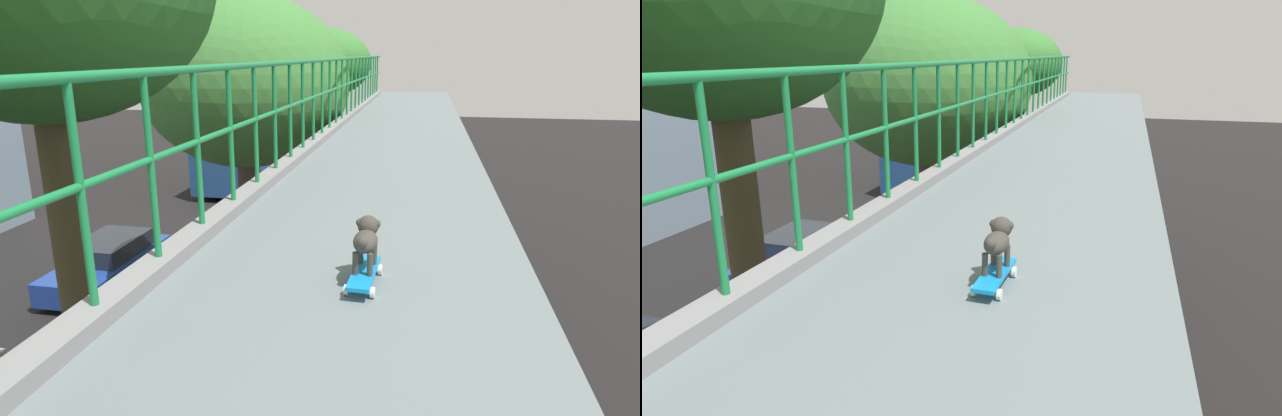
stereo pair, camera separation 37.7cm
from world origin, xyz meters
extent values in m
cylinder|color=#1A8243|center=(-0.25, 2.09, 5.96)|extent=(0.04, 0.04, 1.14)
cylinder|color=#1A8243|center=(-0.25, 2.78, 5.96)|extent=(0.04, 0.04, 1.14)
cylinder|color=#1A8243|center=(-0.25, 3.48, 5.96)|extent=(0.04, 0.04, 1.14)
cylinder|color=#1A8243|center=(-0.25, 4.17, 5.96)|extent=(0.04, 0.04, 1.14)
cylinder|color=#1A8243|center=(-0.25, 4.87, 5.96)|extent=(0.04, 0.04, 1.14)
cylinder|color=#1A8243|center=(-0.25, 5.56, 5.96)|extent=(0.04, 0.04, 1.14)
cylinder|color=#1A8243|center=(-0.25, 6.26, 5.96)|extent=(0.04, 0.04, 1.14)
cylinder|color=#1A8243|center=(-0.25, 6.95, 5.96)|extent=(0.04, 0.04, 1.14)
cylinder|color=#1A8243|center=(-0.25, 7.65, 5.96)|extent=(0.04, 0.04, 1.14)
cylinder|color=#1A8243|center=(-0.25, 8.35, 5.96)|extent=(0.04, 0.04, 1.14)
cylinder|color=#1A8243|center=(-0.25, 9.04, 5.96)|extent=(0.04, 0.04, 1.14)
cylinder|color=#1A8243|center=(-0.25, 9.74, 5.96)|extent=(0.04, 0.04, 1.14)
cylinder|color=#1A8243|center=(-0.25, 10.43, 5.96)|extent=(0.04, 0.04, 1.14)
cylinder|color=#1A8243|center=(-0.25, 11.13, 5.96)|extent=(0.04, 0.04, 1.14)
cylinder|color=#1A8243|center=(-0.25, 11.82, 5.96)|extent=(0.04, 0.04, 1.14)
cylinder|color=#1A8243|center=(-0.25, 12.52, 5.96)|extent=(0.04, 0.04, 1.14)
cylinder|color=#1A8243|center=(-0.25, 13.21, 5.96)|extent=(0.04, 0.04, 1.14)
cylinder|color=#1A8243|center=(-0.25, 13.91, 5.96)|extent=(0.04, 0.04, 1.14)
cylinder|color=#1A8243|center=(-0.25, 14.61, 5.96)|extent=(0.04, 0.04, 1.14)
cylinder|color=#1A8243|center=(-0.25, 15.30, 5.96)|extent=(0.04, 0.04, 1.14)
cylinder|color=#1A8243|center=(-0.25, 16.00, 5.96)|extent=(0.04, 0.04, 1.14)
cylinder|color=#1A8243|center=(-0.25, 16.69, 5.96)|extent=(0.04, 0.04, 1.14)
cylinder|color=#1A8243|center=(-0.25, 17.39, 5.96)|extent=(0.04, 0.04, 1.14)
cylinder|color=#1A8243|center=(-0.25, 18.08, 5.96)|extent=(0.04, 0.04, 1.14)
cylinder|color=black|center=(-6.72, 7.27, 0.35)|extent=(0.24, 0.70, 0.70)
cube|color=red|center=(-4.07, 9.42, 0.53)|extent=(1.81, 3.97, 0.72)
cube|color=#1E232B|center=(-4.07, 9.19, 1.13)|extent=(1.52, 1.79, 0.48)
cube|color=silver|center=(-4.07, 9.19, 1.44)|extent=(0.36, 0.16, 0.12)
cylinder|color=black|center=(-3.20, 10.58, 0.31)|extent=(0.22, 0.61, 0.61)
cylinder|color=black|center=(-4.93, 10.58, 0.31)|extent=(0.22, 0.61, 0.61)
cylinder|color=black|center=(-3.20, 8.27, 0.31)|extent=(0.22, 0.61, 0.61)
cylinder|color=black|center=(-4.93, 8.27, 0.31)|extent=(0.22, 0.61, 0.61)
cube|color=navy|center=(-7.61, 13.13, 0.52)|extent=(1.82, 4.42, 0.66)
cube|color=#1E232B|center=(-7.61, 13.31, 1.11)|extent=(1.57, 2.33, 0.52)
cylinder|color=black|center=(-6.74, 11.84, 0.33)|extent=(0.22, 0.66, 0.66)
cylinder|color=black|center=(-8.48, 11.84, 0.33)|extent=(0.22, 0.66, 0.66)
cylinder|color=black|center=(-6.74, 14.41, 0.33)|extent=(0.22, 0.66, 0.66)
cylinder|color=black|center=(-8.48, 14.41, 0.33)|extent=(0.22, 0.66, 0.66)
cube|color=navy|center=(-7.77, 27.11, 1.68)|extent=(2.53, 10.06, 2.81)
cube|color=black|center=(-7.77, 27.11, 2.18)|extent=(2.55, 9.25, 0.70)
cylinder|color=black|center=(-6.55, 30.63, 0.48)|extent=(0.28, 0.96, 0.96)
cylinder|color=black|center=(-8.98, 30.63, 0.48)|extent=(0.28, 0.96, 0.96)
cylinder|color=black|center=(-6.55, 24.34, 0.48)|extent=(0.28, 0.96, 0.96)
cylinder|color=black|center=(-8.98, 24.34, 0.48)|extent=(0.28, 0.96, 0.96)
cylinder|color=#4A422A|center=(-2.63, 5.10, 3.22)|extent=(0.43, 0.43, 6.44)
cylinder|color=#4A3E32|center=(-2.66, 11.70, 2.35)|extent=(0.53, 0.53, 4.70)
ellipsoid|color=#42823A|center=(-2.66, 11.70, 6.00)|extent=(4.74, 4.74, 3.81)
cylinder|color=brown|center=(-2.75, 22.46, 2.61)|extent=(0.36, 0.36, 5.23)
ellipsoid|color=#3B7D35|center=(-2.75, 22.46, 6.24)|extent=(3.68, 3.68, 2.75)
cube|color=#1389D9|center=(1.06, 2.82, 5.37)|extent=(0.16, 0.54, 0.02)
cylinder|color=silver|center=(1.15, 2.99, 5.32)|extent=(0.03, 0.07, 0.06)
cylinder|color=silver|center=(0.99, 2.99, 5.32)|extent=(0.03, 0.07, 0.06)
cylinder|color=silver|center=(1.13, 2.64, 5.32)|extent=(0.03, 0.07, 0.06)
cylinder|color=silver|center=(0.98, 2.65, 5.32)|extent=(0.03, 0.07, 0.06)
cylinder|color=#413E38|center=(1.11, 2.94, 5.45)|extent=(0.04, 0.04, 0.14)
cylinder|color=#413E38|center=(1.02, 2.94, 5.45)|extent=(0.04, 0.04, 0.14)
cylinder|color=#413E38|center=(1.10, 2.75, 5.45)|extent=(0.04, 0.04, 0.14)
cylinder|color=#413E38|center=(1.02, 2.75, 5.45)|extent=(0.04, 0.04, 0.14)
ellipsoid|color=#413E38|center=(1.06, 2.85, 5.56)|extent=(0.15, 0.25, 0.13)
sphere|color=#413E38|center=(1.07, 2.95, 5.62)|extent=(0.13, 0.13, 0.13)
ellipsoid|color=#38312F|center=(1.07, 3.01, 5.61)|extent=(0.05, 0.06, 0.04)
sphere|color=#413E38|center=(1.12, 2.95, 5.64)|extent=(0.05, 0.05, 0.05)
sphere|color=#413E38|center=(1.02, 2.95, 5.64)|extent=(0.05, 0.05, 0.05)
sphere|color=#413E38|center=(1.06, 2.72, 5.60)|extent=(0.06, 0.06, 0.06)
camera|label=1|loc=(1.37, -0.16, 6.64)|focal=30.04mm
camera|label=2|loc=(1.74, -0.07, 6.64)|focal=30.04mm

